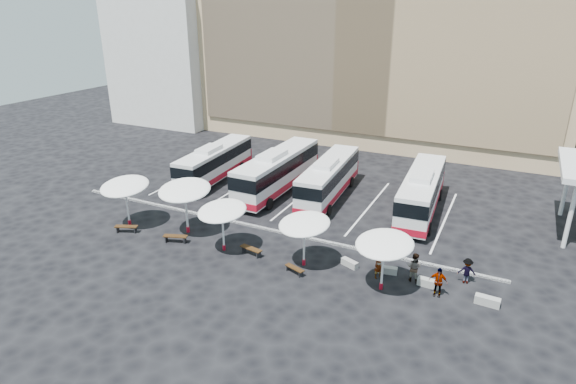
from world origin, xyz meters
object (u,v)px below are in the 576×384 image
at_px(bus_1, 278,170).
at_px(wood_bench_1, 175,237).
at_px(sunshade_0, 125,186).
at_px(passenger_0, 379,265).
at_px(bus_0, 215,162).
at_px(passenger_1, 414,267).
at_px(conc_bench_1, 388,270).
at_px(bus_2, 329,178).
at_px(bus_3, 422,191).
at_px(sunshade_3, 304,224).
at_px(conc_bench_2, 428,283).
at_px(conc_bench_3, 487,301).
at_px(passenger_3, 467,271).
at_px(sunshade_4, 385,244).
at_px(conc_bench_0, 350,263).
at_px(sunshade_1, 185,190).
at_px(sunshade_2, 222,211).
at_px(wood_bench_3, 295,269).
at_px(wood_bench_2, 251,250).
at_px(wood_bench_0, 126,227).
at_px(passenger_2, 438,282).

height_order(bus_1, wood_bench_1, bus_1).
relative_size(sunshade_0, passenger_0, 2.32).
xyz_separation_m(bus_0, sunshade_0, (-0.20, -11.20, 1.37)).
bearing_deg(passenger_1, conc_bench_1, 3.56).
distance_m(bus_0, bus_2, 11.21).
relative_size(bus_3, wood_bench_1, 6.65).
height_order(bus_1, sunshade_3, bus_1).
bearing_deg(conc_bench_2, conc_bench_3, -7.86).
distance_m(wood_bench_1, passenger_3, 19.16).
bearing_deg(bus_1, sunshade_4, -41.60).
xyz_separation_m(conc_bench_0, passenger_3, (6.84, 1.22, 0.59)).
bearing_deg(sunshade_1, sunshade_2, -16.53).
xyz_separation_m(sunshade_0, wood_bench_3, (14.11, -0.84, -2.79)).
height_order(bus_1, passenger_1, bus_1).
bearing_deg(wood_bench_2, sunshade_3, 5.23).
bearing_deg(passenger_3, sunshade_1, -7.45).
xyz_separation_m(conc_bench_1, passenger_1, (1.60, -0.19, 0.71)).
distance_m(wood_bench_1, passenger_1, 16.16).
height_order(sunshade_0, passenger_1, sunshade_0).
relative_size(sunshade_2, conc_bench_3, 3.00).
relative_size(bus_3, wood_bench_0, 6.83).
bearing_deg(sunshade_1, conc_bench_1, 2.97).
relative_size(wood_bench_1, passenger_2, 0.96).
bearing_deg(passenger_3, wood_bench_1, -2.40).
bearing_deg(sunshade_0, passenger_1, 4.15).
bearing_deg(conc_bench_1, conc_bench_0, -174.38).
bearing_deg(conc_bench_1, wood_bench_2, -169.23).
bearing_deg(wood_bench_2, bus_1, 108.40).
bearing_deg(bus_0, conc_bench_1, -30.10).
bearing_deg(conc_bench_0, wood_bench_2, -167.34).
distance_m(bus_0, sunshade_4, 22.34).
height_order(bus_3, sunshade_1, sunshade_1).
relative_size(sunshade_4, wood_bench_1, 2.48).
height_order(bus_3, wood_bench_3, bus_3).
relative_size(sunshade_3, sunshade_4, 1.00).
bearing_deg(passenger_1, wood_bench_2, 18.42).
distance_m(bus_1, passenger_2, 18.87).
distance_m(bus_1, passenger_3, 18.92).
bearing_deg(conc_bench_1, bus_2, 128.22).
height_order(bus_1, sunshade_1, sunshade_1).
bearing_deg(passenger_0, sunshade_0, 136.06).
height_order(bus_1, bus_3, bus_1).
bearing_deg(wood_bench_0, passenger_0, 6.22).
height_order(bus_0, wood_bench_2, bus_0).
height_order(bus_0, sunshade_3, bus_0).
height_order(bus_0, conc_bench_0, bus_0).
bearing_deg(bus_0, passenger_0, -32.36).
relative_size(wood_bench_2, conc_bench_1, 1.45).
distance_m(sunshade_3, wood_bench_1, 9.70).
bearing_deg(conc_bench_1, passenger_2, -20.02).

